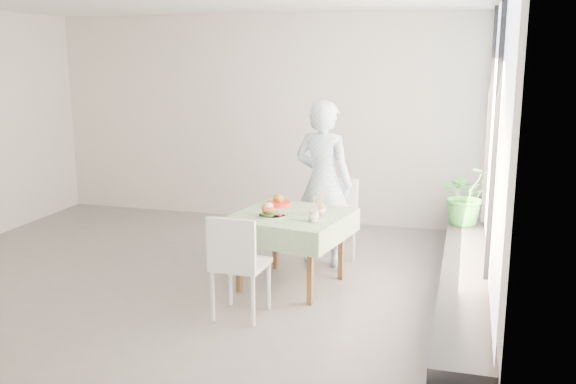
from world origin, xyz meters
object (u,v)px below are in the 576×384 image
(chair_near, at_px, (240,285))
(juice_cup_orange, at_px, (321,209))
(chair_far, at_px, (332,239))
(main_dish, at_px, (270,212))
(cafe_table, at_px, (291,241))
(diner, at_px, (323,183))
(potted_plant, at_px, (467,194))

(chair_near, relative_size, juice_cup_orange, 3.54)
(chair_near, distance_m, juice_cup_orange, 1.15)
(juice_cup_orange, bearing_deg, chair_near, -120.55)
(chair_far, height_order, main_dish, chair_far)
(cafe_table, xyz_separation_m, main_dish, (-0.17, -0.17, 0.33))
(chair_near, bearing_deg, diner, 76.95)
(chair_near, height_order, diner, diner)
(chair_far, distance_m, chair_near, 1.67)
(diner, height_order, potted_plant, diner)
(cafe_table, bearing_deg, chair_far, 71.16)
(potted_plant, bearing_deg, diner, -171.47)
(chair_near, xyz_separation_m, diner, (0.38, 1.63, 0.62))
(diner, height_order, main_dish, diner)
(main_dish, bearing_deg, juice_cup_orange, 22.58)
(potted_plant, bearing_deg, chair_far, -169.85)
(diner, distance_m, juice_cup_orange, 0.76)
(cafe_table, height_order, main_dish, main_dish)
(juice_cup_orange, xyz_separation_m, potted_plant, (1.36, 0.97, 0.02))
(diner, bearing_deg, juice_cup_orange, 114.03)
(chair_near, distance_m, main_dish, 0.85)
(main_dish, xyz_separation_m, juice_cup_orange, (0.46, 0.19, 0.02))
(cafe_table, bearing_deg, main_dish, -135.64)
(main_dish, bearing_deg, diner, 71.35)
(chair_far, height_order, diner, diner)
(diner, bearing_deg, chair_near, 90.03)
(chair_far, xyz_separation_m, juice_cup_orange, (0.04, -0.72, 0.51))
(cafe_table, relative_size, chair_far, 1.29)
(potted_plant, bearing_deg, chair_near, -135.46)
(diner, bearing_deg, cafe_table, 92.37)
(juice_cup_orange, bearing_deg, diner, 100.96)
(main_dish, relative_size, potted_plant, 0.42)
(juice_cup_orange, bearing_deg, potted_plant, 35.46)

